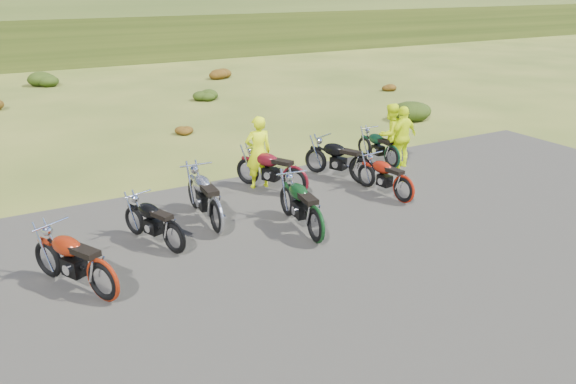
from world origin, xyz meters
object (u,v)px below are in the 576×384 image
motorcycle_0 (175,254)px  person_middle (258,153)px  motorcycle_7 (391,169)px  motorcycle_3 (218,235)px

motorcycle_0 → person_middle: 4.19m
motorcycle_7 → person_middle: size_ratio=1.02×
motorcycle_3 → motorcycle_7: 6.32m
motorcycle_7 → person_middle: bearing=82.4°
motorcycle_3 → person_middle: (2.06, 2.16, 0.94)m
motorcycle_0 → motorcycle_3: bearing=-87.8°
motorcycle_3 → motorcycle_0: bearing=115.4°
motorcycle_7 → person_middle: 4.16m
motorcycle_7 → motorcycle_0: bearing=105.5°
motorcycle_7 → person_middle: (-4.03, 0.45, 0.94)m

